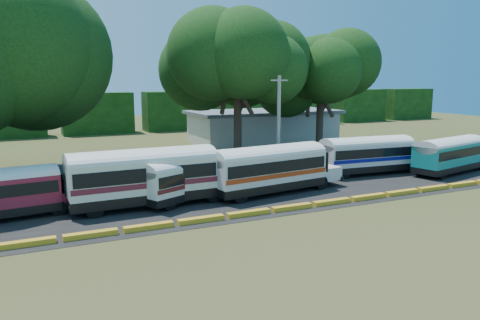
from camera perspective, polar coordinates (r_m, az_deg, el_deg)
name	(u,v)px	position (r m, az deg, el deg)	size (l,w,h in m)	color
ground	(232,224)	(26.42, -0.94, -7.78)	(160.00, 160.00, 0.00)	#304316
asphalt_strip	(182,180)	(37.61, -7.10, -2.47)	(64.00, 24.00, 0.02)	black
curb	(225,217)	(27.25, -1.81, -6.90)	(53.70, 0.45, 0.30)	gold
terminal_building	(264,126)	(60.36, 2.91, 4.20)	(19.00, 9.00, 4.00)	beige
treeline_backdrop	(97,113)	(71.87, -16.99, 5.48)	(130.00, 4.00, 6.00)	black
bus_cream_west	(147,174)	(30.10, -11.28, -1.65)	(11.33, 3.07, 3.70)	black
bus_cream_east	(191,175)	(31.41, -5.96, -1.77)	(9.23, 5.84, 3.00)	black
bus_white_red	(270,166)	(32.86, 3.73, -0.79)	(10.68, 3.92, 3.43)	black
bus_white_blue	(369,153)	(40.99, 15.40, 0.84)	(9.92, 3.12, 3.21)	black
bus_teal	(451,153)	(43.68, 24.30, 0.80)	(9.71, 4.23, 3.10)	black
tree_center	(238,55)	(46.68, -0.29, 12.67)	(11.46, 11.46, 14.51)	#34271A
tree_east	(321,72)	(53.35, 9.86, 10.48)	(9.65, 9.65, 12.27)	#34271A
utility_pole	(279,124)	(39.50, 4.73, 4.40)	(1.60, 0.30, 8.29)	gray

